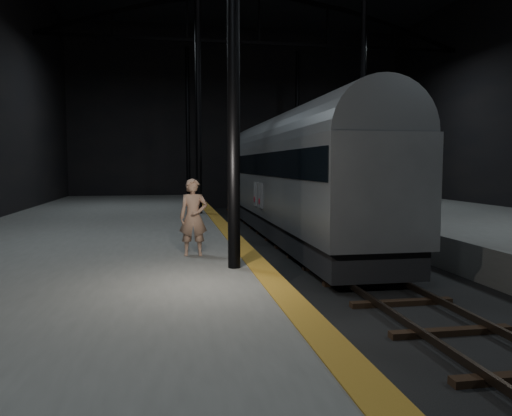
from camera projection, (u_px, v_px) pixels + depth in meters
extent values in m
plane|color=black|center=(341.00, 269.00, 15.17)|extent=(44.00, 44.00, 0.00)
cube|color=#555553|center=(83.00, 261.00, 13.83)|extent=(9.00, 43.80, 1.00)
cube|color=olive|center=(235.00, 239.00, 14.52)|extent=(0.50, 43.80, 0.01)
cube|color=#3F3328|center=(318.00, 264.00, 15.03)|extent=(0.08, 43.00, 0.14)
cube|color=#3F3328|center=(364.00, 263.00, 15.28)|extent=(0.08, 43.00, 0.14)
cube|color=black|center=(341.00, 267.00, 15.16)|extent=(2.40, 42.00, 0.12)
cylinder|color=black|center=(233.00, 24.00, 10.07)|extent=(0.26, 0.26, 10.00)
cylinder|color=black|center=(198.00, 100.00, 21.85)|extent=(0.26, 0.26, 10.00)
cylinder|color=black|center=(362.00, 104.00, 23.15)|extent=(0.26, 0.26, 10.00)
cylinder|color=black|center=(188.00, 123.00, 33.62)|extent=(0.26, 0.26, 10.00)
cylinder|color=black|center=(297.00, 124.00, 34.93)|extent=(0.26, 0.26, 10.00)
cube|color=black|center=(259.00, 43.00, 28.04)|extent=(23.60, 0.15, 0.18)
cube|color=gray|center=(289.00, 180.00, 21.47)|extent=(2.83, 19.55, 2.93)
cube|color=black|center=(289.00, 223.00, 21.63)|extent=(2.59, 19.16, 0.83)
cube|color=black|center=(290.00, 164.00, 21.42)|extent=(2.89, 19.25, 0.88)
cylinder|color=slate|center=(290.00, 146.00, 21.35)|extent=(2.78, 19.35, 2.78)
cube|color=black|center=(343.00, 261.00, 14.95)|extent=(1.76, 2.15, 0.34)
cube|color=black|center=(261.00, 215.00, 28.38)|extent=(1.76, 2.15, 0.34)
cube|color=silver|center=(261.00, 196.00, 20.32)|extent=(0.04, 0.73, 1.03)
cube|color=silver|center=(256.00, 194.00, 21.47)|extent=(0.04, 0.73, 1.03)
cylinder|color=#AA142A|center=(259.00, 201.00, 20.51)|extent=(0.03, 0.25, 0.25)
cylinder|color=#AA142A|center=(255.00, 199.00, 21.66)|extent=(0.03, 0.25, 0.25)
imported|color=tan|center=(193.00, 217.00, 11.83)|extent=(0.68, 0.46, 1.83)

